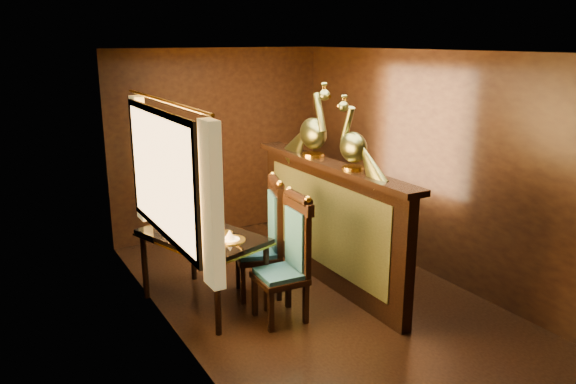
% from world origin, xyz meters
% --- Properties ---
extents(ground, '(5.00, 5.00, 0.00)m').
position_xyz_m(ground, '(0.00, 0.00, 0.00)').
color(ground, black).
rests_on(ground, ground).
extents(room_shell, '(3.04, 5.04, 2.52)m').
position_xyz_m(room_shell, '(-0.09, 0.02, 1.58)').
color(room_shell, black).
rests_on(room_shell, ground).
extents(partition, '(0.26, 2.70, 1.36)m').
position_xyz_m(partition, '(0.32, 0.30, 0.71)').
color(partition, black).
rests_on(partition, ground).
extents(dining_table, '(1.13, 1.45, 0.95)m').
position_xyz_m(dining_table, '(-1.05, 0.49, 0.68)').
color(dining_table, black).
rests_on(dining_table, ground).
extents(chair_left, '(0.47, 0.50, 1.26)m').
position_xyz_m(chair_left, '(-0.43, -0.18, 0.65)').
color(chair_left, black).
rests_on(chair_left, ground).
extents(chair_right, '(0.58, 0.59, 1.28)m').
position_xyz_m(chair_right, '(-0.37, 0.38, 0.67)').
color(chair_right, black).
rests_on(chair_right, ground).
extents(peacock_left, '(0.23, 0.61, 0.72)m').
position_xyz_m(peacock_left, '(0.33, -0.10, 1.72)').
color(peacock_left, '#1A5034').
rests_on(peacock_left, partition).
extents(peacock_right, '(0.26, 0.69, 0.82)m').
position_xyz_m(peacock_right, '(0.33, 0.63, 1.77)').
color(peacock_right, '#1A5034').
rests_on(peacock_right, partition).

